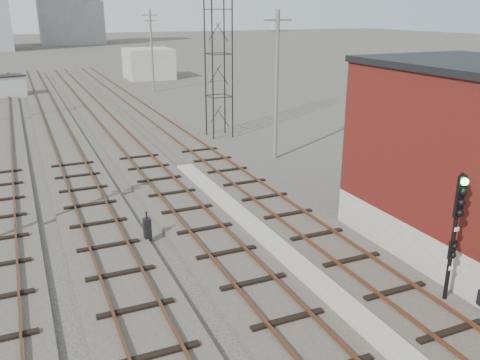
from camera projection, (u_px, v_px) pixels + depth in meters
ground at (93, 93)px, 57.53m from camera, size 320.00×320.00×0.00m
track_right at (166, 127)px, 40.24m from camera, size 3.20×90.00×0.39m
track_mid_right at (115, 132)px, 38.71m from camera, size 3.20×90.00×0.39m
track_mid_left at (60, 137)px, 37.18m from camera, size 3.20×90.00×0.39m
track_left at (0, 143)px, 35.65m from camera, size 3.20×90.00×0.39m
platform_curb at (307, 276)px, 17.79m from camera, size 0.90×28.00×0.26m
lattice_tower at (218, 32)px, 35.56m from camera, size 1.60×1.60×15.00m
utility_pole_right_a at (276, 82)px, 30.73m from camera, size 1.80×0.24×9.00m
utility_pole_right_b at (152, 49)px, 56.75m from camera, size 1.80×0.24×9.00m
shed_right at (149, 64)px, 69.01m from camera, size 6.00×6.00×4.00m
signal_mast at (455, 229)px, 15.46m from camera, size 0.40×0.42×4.41m
switch_stand at (147, 229)px, 20.45m from camera, size 0.30×0.30×1.23m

